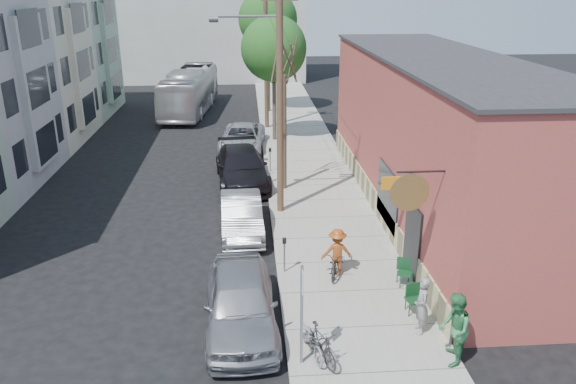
{
  "coord_description": "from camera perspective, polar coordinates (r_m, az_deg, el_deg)",
  "views": [
    {
      "loc": [
        1.12,
        -17.43,
        9.33
      ],
      "look_at": [
        2.67,
        3.5,
        1.5
      ],
      "focal_mm": 35.0,
      "sensor_mm": 36.0,
      "label": 1
    }
  ],
  "objects": [
    {
      "name": "car_1",
      "position": [
        22.19,
        -4.74,
        -2.38
      ],
      "size": [
        1.78,
        4.58,
        1.49
      ],
      "primitive_type": "imported",
      "rotation": [
        0.0,
        0.0,
        0.05
      ],
      "color": "#989C9F",
      "rests_on": "ground"
    },
    {
      "name": "sidewalk",
      "position": [
        30.06,
        1.94,
        2.52
      ],
      "size": [
        4.5,
        58.0,
        0.15
      ],
      "primitive_type": "cube",
      "color": "#98978D",
      "rests_on": "ground"
    },
    {
      "name": "ground",
      "position": [
        19.8,
        -7.04,
        -7.82
      ],
      "size": [
        120.0,
        120.0,
        0.0
      ],
      "primitive_type": "plane",
      "color": "black"
    },
    {
      "name": "utility_pole_near",
      "position": [
        22.69,
        -0.99,
        10.5
      ],
      "size": [
        3.57,
        0.28,
        10.0
      ],
      "color": "#503A28",
      "rests_on": "sidewalk"
    },
    {
      "name": "patio_chair_a",
      "position": [
        18.61,
        11.8,
        -8.04
      ],
      "size": [
        0.66,
        0.66,
        0.88
      ],
      "primitive_type": null,
      "rotation": [
        0.0,
        0.0,
        -0.41
      ],
      "color": "#0F371B",
      "rests_on": "sidewalk"
    },
    {
      "name": "parked_bike_b",
      "position": [
        15.19,
        2.42,
        -14.73
      ],
      "size": [
        0.96,
        1.74,
        0.87
      ],
      "primitive_type": "imported",
      "rotation": [
        0.0,
        0.0,
        0.24
      ],
      "color": "slate",
      "rests_on": "sidewalk"
    },
    {
      "name": "tree_leafy_mid",
      "position": [
        34.29,
        -1.45,
        14.35
      ],
      "size": [
        3.91,
        3.91,
        7.5
      ],
      "color": "#44392C",
      "rests_on": "sidewalk"
    },
    {
      "name": "apartment_row",
      "position": [
        34.34,
        -26.84,
        10.23
      ],
      "size": [
        6.3,
        32.0,
        9.0
      ],
      "color": "#9FB79B",
      "rests_on": "ground"
    },
    {
      "name": "cafe_building",
      "position": [
        24.52,
        14.69,
        5.55
      ],
      "size": [
        6.6,
        20.2,
        6.61
      ],
      "color": "#9A3F39",
      "rests_on": "ground"
    },
    {
      "name": "utility_pole_far",
      "position": [
        37.5,
        -2.25,
        14.35
      ],
      "size": [
        1.8,
        0.28,
        10.0
      ],
      "color": "#503A28",
      "rests_on": "sidewalk"
    },
    {
      "name": "tree_bare",
      "position": [
        26.01,
        -0.41,
        5.98
      ],
      "size": [
        0.24,
        0.24,
        5.35
      ],
      "color": "#44392C",
      "rests_on": "sidewalk"
    },
    {
      "name": "bus",
      "position": [
        44.19,
        -9.94,
        10.1
      ],
      "size": [
        3.73,
        11.75,
        3.22
      ],
      "primitive_type": "imported",
      "rotation": [
        0.0,
        0.0,
        -0.09
      ],
      "color": "silver",
      "rests_on": "ground"
    },
    {
      "name": "car_0",
      "position": [
        16.24,
        -4.84,
        -11.09
      ],
      "size": [
        2.2,
        5.07,
        1.7
      ],
      "primitive_type": "imported",
      "rotation": [
        0.0,
        0.0,
        0.04
      ],
      "color": "#95969C",
      "rests_on": "ground"
    },
    {
      "name": "parking_meter_near",
      "position": [
        18.84,
        -0.37,
        -5.84
      ],
      "size": [
        0.14,
        0.14,
        1.24
      ],
      "color": "slate",
      "rests_on": "sidewalk"
    },
    {
      "name": "parked_bike_a",
      "position": [
        14.95,
        3.29,
        -15.14
      ],
      "size": [
        1.03,
        1.67,
        0.97
      ],
      "primitive_type": "imported",
      "rotation": [
        0.0,
        0.0,
        0.39
      ],
      "color": "black",
      "rests_on": "sidewalk"
    },
    {
      "name": "cyclist",
      "position": [
        18.78,
        5.01,
        -6.08
      ],
      "size": [
        1.07,
        0.64,
        1.63
      ],
      "primitive_type": "imported",
      "rotation": [
        0.0,
        0.0,
        3.11
      ],
      "color": "#8E3E14",
      "rests_on": "sidewalk"
    },
    {
      "name": "car_3",
      "position": [
        33.51,
        -4.67,
        5.52
      ],
      "size": [
        2.94,
        5.48,
        1.46
      ],
      "primitive_type": "imported",
      "rotation": [
        0.0,
        0.0,
        -0.1
      ],
      "color": "#B9BCC2",
      "rests_on": "ground"
    },
    {
      "name": "patio_chair_b",
      "position": [
        17.21,
        12.71,
        -10.64
      ],
      "size": [
        0.58,
        0.58,
        0.88
      ],
      "primitive_type": null,
      "rotation": [
        0.0,
        0.0,
        0.18
      ],
      "color": "#0F371B",
      "rests_on": "sidewalk"
    },
    {
      "name": "tree_leafy_far",
      "position": [
        42.51,
        -2.06,
        17.1
      ],
      "size": [
        4.28,
        4.28,
        8.85
      ],
      "color": "#44392C",
      "rests_on": "sidewalk"
    },
    {
      "name": "car_2",
      "position": [
        27.65,
        -4.7,
        2.53
      ],
      "size": [
        2.94,
        6.07,
        1.7
      ],
      "primitive_type": "imported",
      "rotation": [
        0.0,
        0.0,
        0.1
      ],
      "color": "black",
      "rests_on": "ground"
    },
    {
      "name": "cyclist_bike",
      "position": [
        18.94,
        4.97,
        -7.05
      ],
      "size": [
        1.1,
        1.84,
        0.92
      ],
      "primitive_type": "imported",
      "rotation": [
        0.0,
        0.0,
        -0.31
      ],
      "color": "black",
      "rests_on": "sidewalk"
    },
    {
      "name": "patron_green",
      "position": [
        15.17,
        16.52,
        -13.23
      ],
      "size": [
        0.98,
        1.12,
        1.96
      ],
      "primitive_type": "imported",
      "rotation": [
        0.0,
        0.0,
        -1.86
      ],
      "color": "#307A44",
      "rests_on": "sidewalk"
    },
    {
      "name": "patron_grey",
      "position": [
        16.2,
        13.42,
        -11.16
      ],
      "size": [
        0.46,
        0.65,
        1.68
      ],
      "primitive_type": "imported",
      "rotation": [
        0.0,
        0.0,
        -1.66
      ],
      "color": "gray",
      "rests_on": "sidewalk"
    },
    {
      "name": "sign_post",
      "position": [
        14.18,
        1.41,
        -11.48
      ],
      "size": [
        0.07,
        0.45,
        2.8
      ],
      "color": "slate",
      "rests_on": "sidewalk"
    },
    {
      "name": "end_cap_building",
      "position": [
        59.61,
        -7.57,
        17.09
      ],
      "size": [
        18.0,
        8.0,
        12.0
      ],
      "primitive_type": "cube",
      "color": "#AEAEA9",
      "rests_on": "ground"
    },
    {
      "name": "parking_meter_far",
      "position": [
        28.97,
        -1.83,
        3.7
      ],
      "size": [
        0.14,
        0.14,
        1.24
      ],
      "color": "slate",
      "rests_on": "sidewalk"
    }
  ]
}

